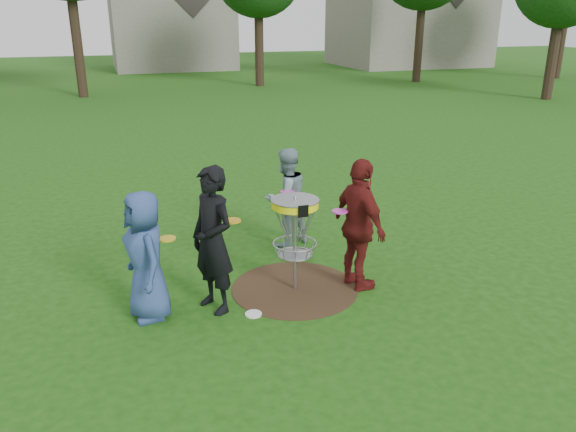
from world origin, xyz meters
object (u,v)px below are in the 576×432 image
object	(u,v)px
player_blue	(146,256)
disc_golf_basket	(295,222)
player_grey	(286,198)
player_black	(213,240)
player_maroon	(359,225)

from	to	relation	value
player_blue	disc_golf_basket	bearing A→B (deg)	81.13
player_blue	player_grey	xyz separation A→B (m)	(2.42, 1.73, -0.02)
player_blue	disc_golf_basket	size ratio (longest dim) A/B	1.22
player_black	disc_golf_basket	world-z (taller)	player_black
player_maroon	player_grey	bearing A→B (deg)	5.50
disc_golf_basket	player_black	bearing A→B (deg)	-170.72
player_black	player_maroon	bearing A→B (deg)	64.35
player_grey	player_maroon	size ratio (longest dim) A/B	0.88
player_black	player_maroon	size ratio (longest dim) A/B	1.03
player_black	disc_golf_basket	bearing A→B (deg)	74.33
player_black	player_grey	xyz separation A→B (m)	(1.58, 1.80, -0.14)
player_black	disc_golf_basket	xyz separation A→B (m)	(1.18, 0.19, 0.05)
player_blue	player_black	bearing A→B (deg)	72.77
player_blue	player_maroon	distance (m)	2.89
player_grey	disc_golf_basket	size ratio (longest dim) A/B	1.20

